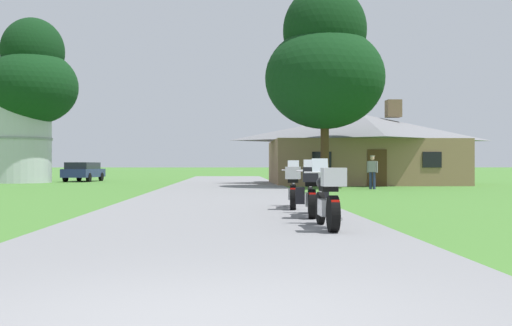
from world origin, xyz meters
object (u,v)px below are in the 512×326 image
(motorcycle_red_farthest_in_row, at_px, (293,187))
(bystander_gray_shirt_near_lodge, at_px, (372,170))
(motorcycle_red_second_in_row, at_px, (311,192))
(tree_by_lodge_front, at_px, (325,64))
(metal_silo_distant, at_px, (18,131))
(tree_left_far, at_px, (33,76))
(parked_navy_suv_far_left, at_px, (84,171))
(motorcycle_black_nearest_to_camera, at_px, (328,198))

(motorcycle_red_farthest_in_row, bearing_deg, bystander_gray_shirt_near_lodge, 75.11)
(motorcycle_red_second_in_row, xyz_separation_m, tree_by_lodge_front, (3.14, 18.31, 5.91))
(metal_silo_distant, bearing_deg, motorcycle_red_farthest_in_row, -58.26)
(motorcycle_red_second_in_row, xyz_separation_m, motorcycle_red_farthest_in_row, (-0.13, 2.73, 0.01))
(bystander_gray_shirt_near_lodge, bearing_deg, motorcycle_red_second_in_row, 98.38)
(bystander_gray_shirt_near_lodge, relative_size, tree_by_lodge_front, 0.16)
(motorcycle_red_farthest_in_row, distance_m, tree_left_far, 30.65)
(tree_by_lodge_front, distance_m, parked_navy_suv_far_left, 21.49)
(tree_left_far, height_order, metal_silo_distant, tree_left_far)
(tree_left_far, bearing_deg, metal_silo_distant, 165.24)
(metal_silo_distant, relative_size, parked_navy_suv_far_left, 1.49)
(motorcycle_black_nearest_to_camera, bearing_deg, metal_silo_distant, 116.99)
(bystander_gray_shirt_near_lodge, distance_m, tree_by_lodge_front, 6.16)
(motorcycle_black_nearest_to_camera, height_order, tree_left_far, tree_left_far)
(tree_left_far, bearing_deg, motorcycle_black_nearest_to_camera, -64.02)
(tree_by_lodge_front, distance_m, tree_left_far, 21.05)
(motorcycle_black_nearest_to_camera, distance_m, parked_navy_suv_far_left, 36.61)
(motorcycle_red_farthest_in_row, xyz_separation_m, metal_silo_distant, (-16.16, 26.12, 2.93))
(tree_by_lodge_front, relative_size, tree_left_far, 0.95)
(metal_silo_distant, bearing_deg, parked_navy_suv_far_left, 38.43)
(motorcycle_black_nearest_to_camera, bearing_deg, tree_left_far, 115.64)
(tree_left_far, xyz_separation_m, metal_silo_distant, (-1.06, 0.28, -3.69))
(motorcycle_black_nearest_to_camera, bearing_deg, parked_navy_suv_far_left, 109.68)
(motorcycle_black_nearest_to_camera, bearing_deg, motorcycle_red_farthest_in_row, 90.60)
(motorcycle_red_farthest_in_row, relative_size, tree_by_lodge_front, 0.20)
(motorcycle_red_second_in_row, distance_m, bystander_gray_shirt_near_lodge, 17.64)
(motorcycle_black_nearest_to_camera, bearing_deg, motorcycle_red_second_in_row, 88.67)
(motorcycle_black_nearest_to_camera, height_order, motorcycle_red_second_in_row, same)
(motorcycle_black_nearest_to_camera, xyz_separation_m, tree_left_far, (-15.18, 31.17, 6.62))
(motorcycle_red_second_in_row, bearing_deg, motorcycle_black_nearest_to_camera, -85.09)
(motorcycle_red_farthest_in_row, height_order, tree_left_far, tree_left_far)
(motorcycle_black_nearest_to_camera, distance_m, motorcycle_red_second_in_row, 2.59)
(motorcycle_red_farthest_in_row, bearing_deg, motorcycle_red_second_in_row, -81.01)
(tree_by_lodge_front, bearing_deg, metal_silo_distant, 151.50)
(tree_by_lodge_front, relative_size, parked_navy_suv_far_left, 2.24)
(parked_navy_suv_far_left, bearing_deg, tree_left_far, -123.83)
(motorcycle_red_second_in_row, height_order, bystander_gray_shirt_near_lodge, bystander_gray_shirt_near_lodge)
(motorcycle_black_nearest_to_camera, height_order, parked_navy_suv_far_left, parked_navy_suv_far_left)
(motorcycle_red_farthest_in_row, xyz_separation_m, tree_by_lodge_front, (3.27, 15.58, 5.90))
(motorcycle_black_nearest_to_camera, bearing_deg, tree_by_lodge_front, 81.01)
(tree_left_far, relative_size, metal_silo_distant, 1.58)
(tree_left_far, distance_m, parked_navy_suv_far_left, 7.70)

